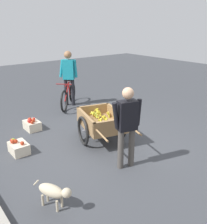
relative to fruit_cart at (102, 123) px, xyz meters
name	(u,v)px	position (x,y,z in m)	size (l,w,h in m)	color
ground_plane	(105,146)	(-0.26, 0.13, -0.44)	(24.00, 24.00, 0.00)	#3D3F44
fruit_cart	(102,123)	(0.00, 0.00, 0.00)	(1.79, 1.18, 0.72)	#937047
vendor_person	(127,122)	(-1.11, 0.31, 0.45)	(0.28, 0.56, 1.51)	#4C4742
bicycle	(68,96)	(2.55, -0.67, -0.09)	(1.21, 1.22, 0.85)	black
cyclist_person	(69,73)	(2.66, -0.78, 0.59)	(0.39, 0.46, 1.71)	black
dog	(54,191)	(-1.27, 1.86, -0.17)	(0.63, 0.35, 0.40)	beige
apple_crate	(19,147)	(0.61, 1.68, -0.32)	(0.44, 0.32, 0.31)	beige
mixed_fruit_crate	(32,125)	(1.56, 0.98, -0.31)	(0.44, 0.32, 0.32)	beige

